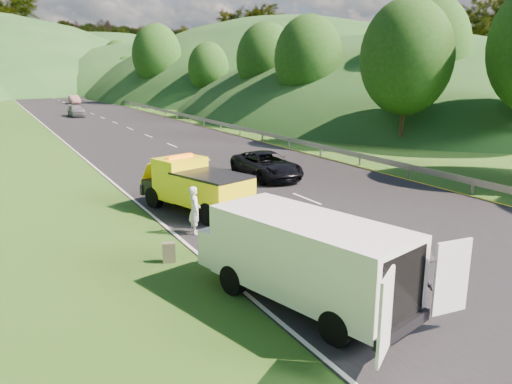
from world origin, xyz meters
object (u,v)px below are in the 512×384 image
spare_tire (404,322)px  white_van (304,256)px  tow_truck (195,185)px  passing_suv (266,178)px  suitcase (169,252)px  worker (415,318)px  child (237,241)px  woman (195,234)px

spare_tire → white_van: bearing=128.9°
tow_truck → passing_suv: (5.71, 4.08, -1.10)m
suitcase → passing_suv: size_ratio=0.13×
suitcase → worker: bearing=-57.4°
tow_truck → passing_suv: size_ratio=1.12×
white_van → tow_truck: bearing=70.8°
child → woman: bearing=137.1°
tow_truck → spare_tire: 11.01m
white_van → child: white_van is taller
tow_truck → passing_suv: bearing=18.4°
passing_suv → worker: bearing=-105.5°
woman → child: bearing=-130.9°
child → worker: worker is taller
spare_tire → passing_suv: 15.80m
woman → passing_suv: (6.81, 6.74, 0.00)m
tow_truck → worker: size_ratio=3.18×
passing_suv → white_van: bearing=-115.0°
woman → spare_tire: bearing=-153.0°
worker → passing_suv: worker is taller
woman → spare_tire: woman is taller
woman → white_van: bearing=-162.9°
woman → suitcase: 2.73m
child → suitcase: size_ratio=1.49×
woman → worker: worker is taller
worker → spare_tire: (-0.37, 0.01, 0.00)m
suitcase → spare_tire: suitcase is taller
tow_truck → woman: (-1.10, -2.66, -1.10)m
suitcase → passing_suv: 12.28m
child → worker: size_ratio=0.53×
worker → spare_tire: worker is taller
child → passing_suv: 10.01m
child → passing_suv: bearing=66.5°
child → spare_tire: bearing=-70.4°
white_van → worker: 3.01m
tow_truck → passing_suv: tow_truck is taller
white_van → suitcase: (-2.03, 4.24, -0.97)m
tow_truck → child: tow_truck is taller
spare_tire → woman: bearing=102.8°
woman → worker: 8.58m
white_van → woman: size_ratio=3.97×
passing_suv → child: bearing=-124.3°
woman → child: woman is taller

